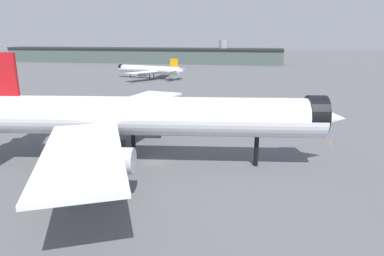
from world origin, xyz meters
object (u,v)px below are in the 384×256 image
Objects in this scene: airliner_far_taxiway at (149,70)px; traffic_cone_wingtip at (330,143)px; traffic_cone_near_nose at (147,112)px; airliner_near_gate at (142,117)px.

traffic_cone_wingtip is (56.41, -102.08, -4.20)m from airliner_far_taxiway.
traffic_cone_near_nose is at bearing 148.97° from traffic_cone_wingtip.
airliner_far_taxiway is 78.31m from traffic_cone_near_nose.
airliner_near_gate is 112.33× the size of traffic_cone_near_nose.
airliner_far_taxiway is at bearing 99.65° from airliner_near_gate.
traffic_cone_near_nose is (14.45, -76.84, -4.27)m from airliner_far_taxiway.
traffic_cone_near_nose is 48.97m from traffic_cone_wingtip.
traffic_cone_wingtip is (41.96, -25.24, 0.07)m from traffic_cone_near_nose.
traffic_cone_near_nose is at bearing 122.87° from airliner_far_taxiway.
airliner_near_gate is at bearing 123.00° from airliner_far_taxiway.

